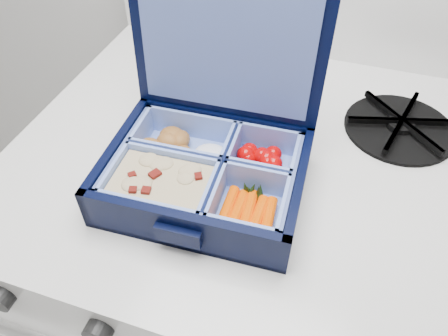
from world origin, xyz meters
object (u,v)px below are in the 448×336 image
(stove, at_px, (235,293))
(bento_box, at_px, (205,174))
(fork, at_px, (271,121))
(burner_grate, at_px, (401,124))

(stove, distance_m, bento_box, 0.51)
(bento_box, bearing_deg, stove, 81.42)
(bento_box, distance_m, fork, 0.17)
(stove, relative_size, bento_box, 3.84)
(stove, bearing_deg, fork, 49.75)
(stove, bearing_deg, burner_grate, 21.39)
(burner_grate, bearing_deg, bento_box, -138.74)
(stove, xyz_separation_m, fork, (0.04, 0.04, 0.47))
(bento_box, relative_size, burner_grate, 1.52)
(burner_grate, bearing_deg, fork, -166.44)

